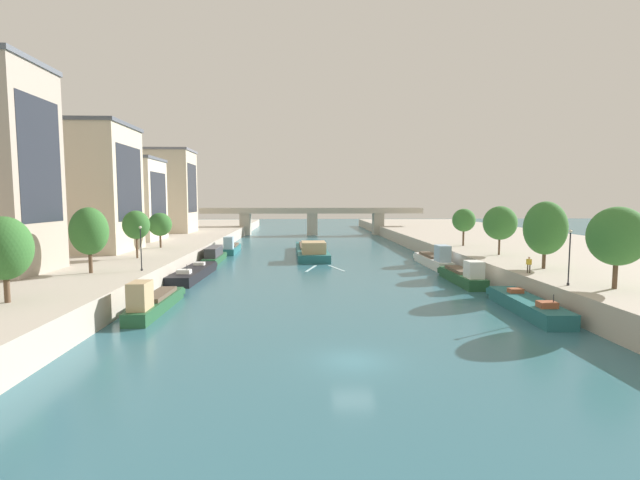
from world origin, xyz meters
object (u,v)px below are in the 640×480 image
Objects in this scene: moored_boat_left_lone at (214,256)px; lamppost_left_bank at (141,246)px; moored_boat_left_second at (154,302)px; tree_left_past_mid at (89,231)px; moored_boat_left_near at (231,248)px; person_on_quay at (529,264)px; tree_right_third at (545,228)px; tree_right_far at (500,223)px; moored_boat_left_far at (194,273)px; lamppost_right_bank at (569,255)px; tree_left_third at (160,224)px; moored_boat_right_second at (527,305)px; moored_boat_right_downstream at (434,260)px; bridge_far at (312,218)px; tree_right_past_mid at (464,220)px; tree_right_distant at (617,236)px; tree_left_nearest at (4,248)px; moored_boat_right_lone at (463,276)px; tree_left_distant at (136,225)px; barge_midriver at (311,250)px.

lamppost_left_bank reaches higher than moored_boat_left_lone.
moored_boat_left_second is 11.89m from tree_left_past_mid.
moored_boat_left_near is 7.46× the size of person_on_quay.
tree_right_third reaches higher than tree_right_far.
tree_right_third reaches higher than tree_left_past_mid.
moored_boat_left_near is 1.88× the size of tree_right_far.
lamppost_right_bank reaches higher than moored_boat_left_far.
lamppost_right_bank is at bearing -36.22° from tree_left_third.
moored_boat_right_second is 2.72× the size of lamppost_left_bank.
moored_boat_right_downstream is 8.42× the size of person_on_quay.
tree_left_third is 1.15× the size of lamppost_left_bank.
moored_boat_right_downstream is 19.96m from tree_right_third.
person_on_quay is (19.57, -80.92, -1.33)m from bridge_far.
person_on_quay is at bearing -96.40° from tree_right_past_mid.
tree_right_distant is at bearing -75.74° from bridge_far.
moored_boat_left_near is at bearing 161.35° from tree_right_past_mid.
moored_boat_right_lone is at bearing 25.31° from tree_left_nearest.
tree_right_past_mid is (38.45, 31.22, 5.55)m from moored_boat_left_second.
tree_right_far reaches higher than tree_left_nearest.
person_on_quay is at bearing -2.41° from tree_left_past_mid.
moored_boat_left_far is at bearing -3.71° from tree_left_distant.
person_on_quay is at bearing -19.59° from moored_boat_left_far.
tree_right_distant is 91.90m from bridge_far.
tree_left_distant is (-39.31, 5.67, 5.67)m from moored_boat_right_lone.
tree_left_distant is (-6.94, -13.81, 5.58)m from moored_boat_left_lone.
tree_right_distant reaches higher than moored_boat_left_second.
moored_boat_right_downstream is (0.46, 13.16, 0.11)m from moored_boat_right_lone.
moored_boat_right_lone is 1.94× the size of tree_right_past_mid.
lamppost_left_bank is at bearing -104.12° from bridge_far.
moored_boat_left_lone is 0.89× the size of moored_boat_right_second.
tree_right_third is (38.50, -36.77, 5.82)m from moored_boat_left_near.
tree_left_distant reaches higher than bridge_far.
tree_right_distant is 43.72m from lamppost_left_bank.
tree_right_far is at bearing 2.79° from moored_boat_left_far.
tree_right_third is 42.22m from lamppost_left_bank.
tree_left_distant is at bearing -85.95° from tree_left_third.
barge_midriver is at bearing 55.35° from tree_left_past_mid.
tree_right_third is at bearing -53.23° from barge_midriver.
bridge_far is (-23.10, 66.13, -1.95)m from tree_right_far.
tree_right_third reaches higher than moored_boat_left_far.
tree_left_nearest is 36.95m from tree_left_third.
lamppost_left_bank reaches higher than moored_boat_left_near.
lamppost_right_bank reaches higher than person_on_quay.
barge_midriver is 36.76m from lamppost_left_bank.
tree_left_third reaches higher than moored_boat_right_second.
tree_right_distant is at bearing -24.89° from tree_left_distant.
moored_boat_right_second is 22.62m from tree_right_far.
moored_boat_right_second is at bearing -87.00° from moored_boat_right_lone.
lamppost_right_bank is at bearing -10.36° from moored_boat_right_second.
moored_boat_left_near is 58.38m from lamppost_right_bank.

